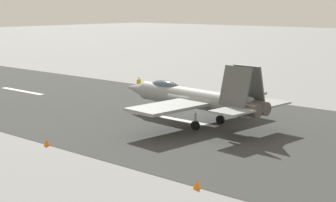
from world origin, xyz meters
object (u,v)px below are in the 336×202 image
fighter_jet (194,97)px  marker_cone_mid (47,142)px  crew_person (139,83)px  marker_cone_near (197,184)px

fighter_jet → marker_cone_mid: size_ratio=30.50×
crew_person → fighter_jet: bearing=148.1°
crew_person → marker_cone_mid: bearing=119.1°
fighter_jet → crew_person: size_ratio=10.61×
marker_cone_near → marker_cone_mid: bearing=0.0°
marker_cone_near → marker_cone_mid: same height
fighter_jet → marker_cone_near: bearing=128.4°
crew_person → marker_cone_near: 35.54m
marker_cone_near → fighter_jet: bearing=-51.6°
marker_cone_near → marker_cone_mid: (13.94, 0.00, 0.00)m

